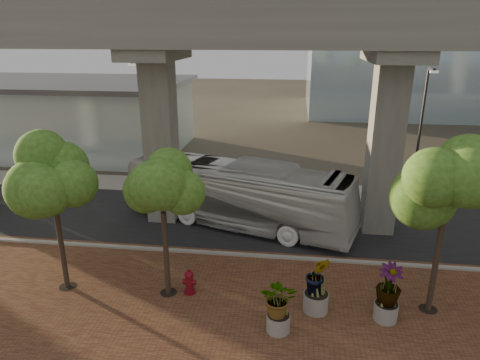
# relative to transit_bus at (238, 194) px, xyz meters

# --- Properties ---
(ground) EXTENTS (160.00, 160.00, 0.00)m
(ground) POSITION_rel_transit_bus_xyz_m (1.64, -1.70, -1.82)
(ground) COLOR #39342A
(ground) RESTS_ON ground
(brick_plaza) EXTENTS (70.00, 13.00, 0.06)m
(brick_plaza) POSITION_rel_transit_bus_xyz_m (1.64, -9.70, -1.79)
(brick_plaza) COLOR brown
(brick_plaza) RESTS_ON ground
(asphalt_road) EXTENTS (90.00, 8.00, 0.04)m
(asphalt_road) POSITION_rel_transit_bus_xyz_m (1.64, 0.30, -1.80)
(asphalt_road) COLOR black
(asphalt_road) RESTS_ON ground
(curb_strip) EXTENTS (70.00, 0.25, 0.16)m
(curb_strip) POSITION_rel_transit_bus_xyz_m (1.64, -3.70, -1.74)
(curb_strip) COLOR #A09E95
(curb_strip) RESTS_ON ground
(far_sidewalk) EXTENTS (90.00, 3.00, 0.06)m
(far_sidewalk) POSITION_rel_transit_bus_xyz_m (1.64, 5.80, -1.79)
(far_sidewalk) COLOR #A09E95
(far_sidewalk) RESTS_ON ground
(transit_viaduct) EXTENTS (72.00, 5.60, 12.40)m
(transit_viaduct) POSITION_rel_transit_bus_xyz_m (1.64, 0.30, 5.47)
(transit_viaduct) COLOR gray
(transit_viaduct) RESTS_ON ground
(station_pavilion) EXTENTS (23.00, 13.00, 6.30)m
(station_pavilion) POSITION_rel_transit_bus_xyz_m (-18.36, 14.30, 1.40)
(station_pavilion) COLOR silver
(station_pavilion) RESTS_ON ground
(transit_bus) EXTENTS (13.37, 6.95, 3.64)m
(transit_bus) POSITION_rel_transit_bus_xyz_m (0.00, 0.00, 0.00)
(transit_bus) COLOR silver
(transit_bus) RESTS_ON ground
(fire_hydrant) EXTENTS (0.54, 0.49, 1.09)m
(fire_hydrant) POSITION_rel_transit_bus_xyz_m (-1.11, -7.08, -1.24)
(fire_hydrant) COLOR maroon
(fire_hydrant) RESTS_ON ground
(planter_front) EXTENTS (1.92, 1.92, 2.11)m
(planter_front) POSITION_rel_transit_bus_xyz_m (2.65, -9.01, -0.48)
(planter_front) COLOR #A3A094
(planter_front) RESTS_ON ground
(planter_right) EXTENTS (2.17, 2.17, 2.32)m
(planter_right) POSITION_rel_transit_bus_xyz_m (6.64, -7.84, -0.35)
(planter_right) COLOR gray
(planter_right) RESTS_ON ground
(planter_left) EXTENTS (2.18, 2.18, 2.39)m
(planter_left) POSITION_rel_transit_bus_xyz_m (4.05, -7.63, -0.31)
(planter_left) COLOR #A79F97
(planter_left) RESTS_ON ground
(street_tree_far_west) EXTENTS (3.82, 3.82, 6.79)m
(street_tree_far_west) POSITION_rel_transit_bus_xyz_m (-6.41, -7.30, 3.26)
(street_tree_far_west) COLOR #413025
(street_tree_far_west) RESTS_ON ground
(street_tree_near_west) EXTENTS (2.97, 2.97, 5.88)m
(street_tree_near_west) POSITION_rel_transit_bus_xyz_m (-1.99, -7.19, 2.74)
(street_tree_near_west) COLOR #413025
(street_tree_near_west) RESTS_ON ground
(street_tree_near_east) EXTENTS (4.12, 4.12, 6.82)m
(street_tree_near_east) POSITION_rel_transit_bus_xyz_m (8.45, -6.99, 3.17)
(street_tree_near_east) COLOR #413025
(street_tree_near_east) RESTS_ON ground
(streetlamp_west) EXTENTS (0.42, 1.24, 8.57)m
(streetlamp_west) POSITION_rel_transit_bus_xyz_m (-7.30, 5.37, 3.18)
(streetlamp_west) COLOR #2A2A2E
(streetlamp_west) RESTS_ON ground
(streetlamp_east) EXTENTS (0.42, 1.22, 8.44)m
(streetlamp_east) POSITION_rel_transit_bus_xyz_m (10.40, 4.08, 3.10)
(streetlamp_east) COLOR #29292D
(streetlamp_east) RESTS_ON ground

